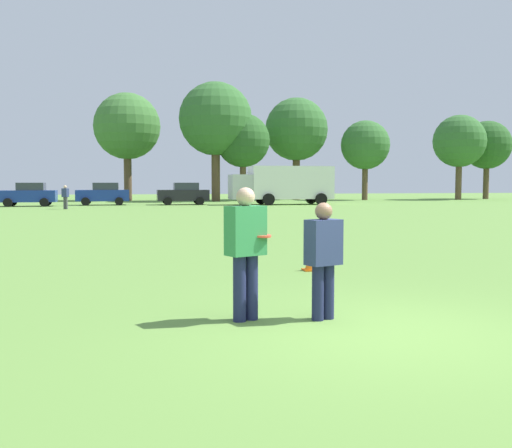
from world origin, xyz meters
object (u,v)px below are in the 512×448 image
(player_defender, at_px, (323,254))
(bystander_sideline_watcher, at_px, (65,196))
(player_thrower, at_px, (246,246))
(parked_car_mid_right, at_px, (103,194))
(parked_car_near_right, at_px, (184,194))
(box_truck, at_px, (283,183))
(parked_car_center, at_px, (29,194))
(frisbee, at_px, (261,236))
(traffic_cone, at_px, (311,260))

(player_defender, relative_size, bystander_sideline_watcher, 0.95)
(player_thrower, distance_m, parked_car_mid_right, 42.40)
(player_defender, bearing_deg, parked_car_near_right, 87.86)
(parked_car_near_right, relative_size, box_truck, 0.49)
(player_defender, bearing_deg, box_truck, 76.49)
(box_truck, relative_size, bystander_sideline_watcher, 5.19)
(player_thrower, xyz_separation_m, parked_car_center, (-9.40, 40.80, -0.07))
(parked_car_mid_right, distance_m, bystander_sideline_watcher, 7.51)
(parked_car_mid_right, xyz_separation_m, box_truck, (14.59, -2.02, 0.83))
(frisbee, height_order, parked_car_near_right, parked_car_near_right)
(frisbee, bearing_deg, parked_car_near_right, 86.74)
(player_thrower, xyz_separation_m, traffic_cone, (2.15, 4.13, -0.76))
(frisbee, relative_size, parked_car_mid_right, 0.06)
(player_defender, height_order, bystander_sideline_watcher, bystander_sideline_watcher)
(frisbee, bearing_deg, parked_car_center, 103.26)
(player_thrower, relative_size, bystander_sideline_watcher, 1.07)
(player_thrower, bearing_deg, parked_car_center, 102.97)
(traffic_cone, height_order, parked_car_mid_right, parked_car_mid_right)
(parked_car_near_right, bearing_deg, box_truck, -10.06)
(player_defender, height_order, traffic_cone, player_defender)
(player_thrower, distance_m, frisbee, 0.25)
(frisbee, height_order, box_truck, box_truck)
(player_thrower, distance_m, parked_car_center, 41.87)
(parked_car_center, distance_m, box_truck, 20.14)
(player_defender, xyz_separation_m, frisbee, (-0.81, 0.17, 0.25))
(parked_car_mid_right, height_order, bystander_sideline_watcher, parked_car_mid_right)
(frisbee, relative_size, parked_car_center, 0.06)
(player_defender, height_order, box_truck, box_truck)
(player_defender, distance_m, parked_car_center, 42.26)
(parked_car_near_right, bearing_deg, player_defender, -92.14)
(frisbee, bearing_deg, player_thrower, -176.84)
(player_defender, bearing_deg, player_thrower, 171.46)
(player_thrower, bearing_deg, frisbee, 3.16)
(bystander_sideline_watcher, bearing_deg, frisbee, -79.84)
(player_defender, height_order, parked_car_mid_right, parked_car_mid_right)
(traffic_cone, relative_size, parked_car_near_right, 0.11)
(player_defender, distance_m, parked_car_near_right, 41.83)
(traffic_cone, bearing_deg, bystander_sideline_watcher, 104.89)
(parked_car_near_right, height_order, box_truck, box_truck)
(player_thrower, xyz_separation_m, parked_car_mid_right, (-3.87, 42.23, -0.07))
(player_thrower, bearing_deg, parked_car_mid_right, 95.24)
(parked_car_center, height_order, parked_car_mid_right, same)
(frisbee, bearing_deg, traffic_cone, 64.80)
(parked_car_mid_right, xyz_separation_m, bystander_sideline_watcher, (-2.20, -7.19, 0.00))
(player_defender, bearing_deg, parked_car_center, 104.28)
(parked_car_mid_right, bearing_deg, traffic_cone, -81.02)
(player_defender, bearing_deg, bystander_sideline_watcher, 101.39)
(parked_car_center, bearing_deg, bystander_sideline_watcher, -59.93)
(traffic_cone, bearing_deg, parked_car_near_right, 89.34)
(player_thrower, height_order, box_truck, box_truck)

